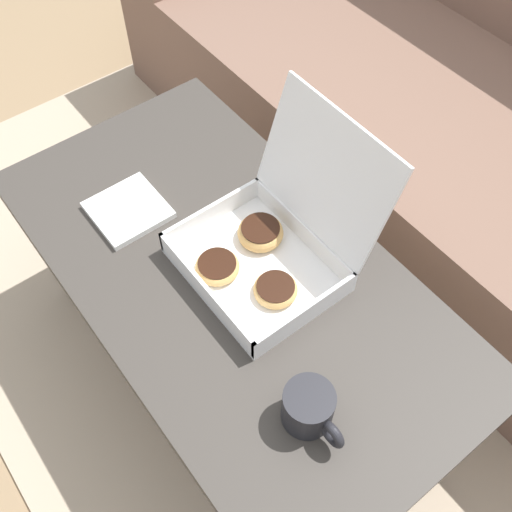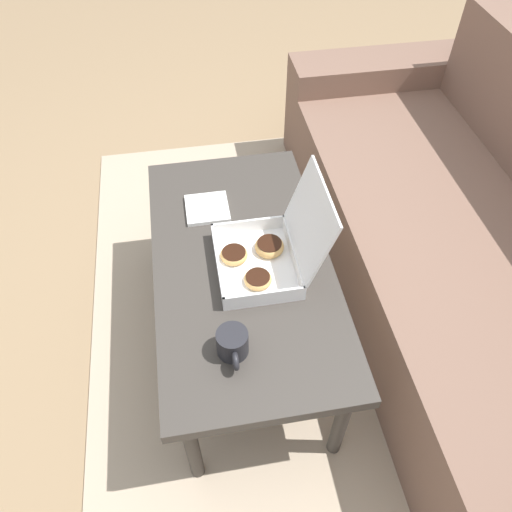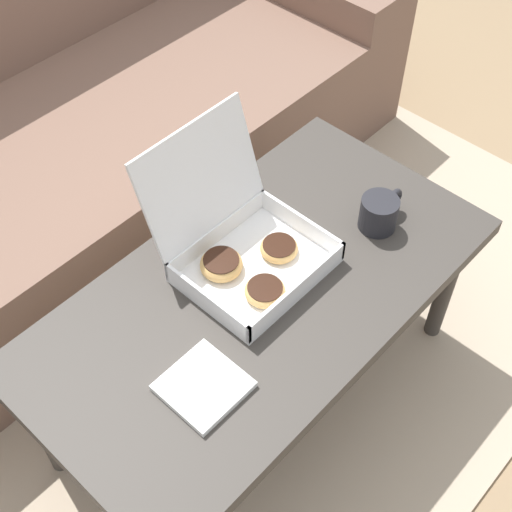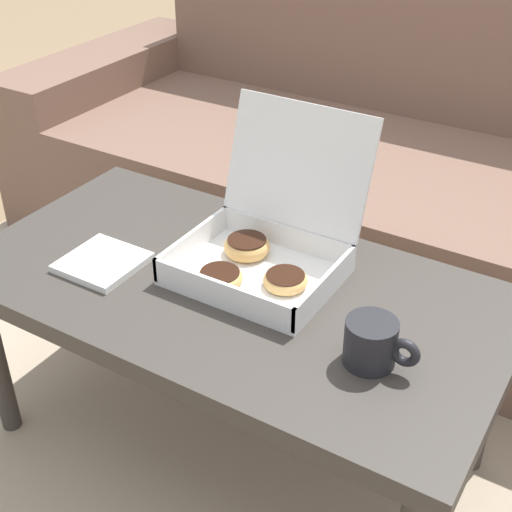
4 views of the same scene
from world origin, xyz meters
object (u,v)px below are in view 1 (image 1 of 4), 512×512
at_px(coffee_mug, 309,408).
at_px(pastry_box, 270,242).
at_px(couch, 494,141).
at_px(coffee_table, 231,282).

bearing_deg(coffee_mug, pastry_box, 152.98).
bearing_deg(pastry_box, coffee_mug, -27.02).
bearing_deg(pastry_box, couch, 91.84).
bearing_deg(couch, pastry_box, -88.16).
bearing_deg(coffee_table, pastry_box, 71.66).
bearing_deg(couch, coffee_mug, -71.46).
bearing_deg(couch, coffee_table, -90.00).
xyz_separation_m(coffee_table, coffee_mug, (0.33, -0.07, 0.09)).
xyz_separation_m(couch, coffee_mug, (0.33, -0.98, 0.22)).
distance_m(couch, pastry_box, 0.86).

